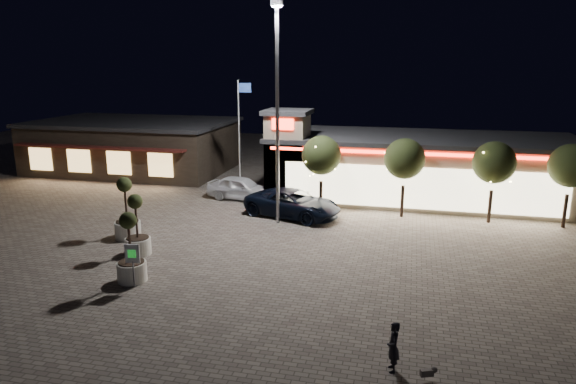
% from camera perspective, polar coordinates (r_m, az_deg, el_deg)
% --- Properties ---
extents(ground, '(90.00, 90.00, 0.00)m').
position_cam_1_polar(ground, '(23.64, -10.91, -8.73)').
color(ground, slate).
rests_on(ground, ground).
extents(retail_building, '(20.40, 8.40, 6.10)m').
position_cam_1_polar(retail_building, '(36.20, 13.67, 2.80)').
color(retail_building, gray).
rests_on(retail_building, ground).
extents(restaurant_building, '(16.40, 11.00, 4.30)m').
position_cam_1_polar(restaurant_building, '(46.57, -16.68, 5.01)').
color(restaurant_building, '#382D23').
rests_on(restaurant_building, ground).
extents(floodlight_pole, '(0.60, 0.40, 12.38)m').
position_cam_1_polar(floodlight_pole, '(28.75, -1.20, 10.02)').
color(floodlight_pole, gray).
rests_on(floodlight_pole, ground).
extents(flagpole, '(0.95, 0.10, 8.00)m').
position_cam_1_polar(flagpole, '(34.87, -5.32, 6.94)').
color(flagpole, white).
rests_on(flagpole, ground).
extents(string_tree_a, '(2.42, 2.42, 4.79)m').
position_cam_1_polar(string_tree_a, '(31.67, 3.73, 4.07)').
color(string_tree_a, '#332319').
rests_on(string_tree_a, ground).
extents(string_tree_b, '(2.42, 2.42, 4.79)m').
position_cam_1_polar(string_tree_b, '(31.22, 12.82, 3.60)').
color(string_tree_b, '#332319').
rests_on(string_tree_b, ground).
extents(string_tree_c, '(2.42, 2.42, 4.79)m').
position_cam_1_polar(string_tree_c, '(31.56, 21.94, 3.04)').
color(string_tree_c, '#332319').
rests_on(string_tree_c, ground).
extents(string_tree_d, '(2.42, 2.42, 4.79)m').
position_cam_1_polar(string_tree_d, '(32.40, 28.94, 2.55)').
color(string_tree_d, '#332319').
rests_on(string_tree_d, ground).
extents(pickup_truck, '(6.45, 4.37, 1.64)m').
position_cam_1_polar(pickup_truck, '(31.08, 0.54, -1.27)').
color(pickup_truck, black).
rests_on(pickup_truck, ground).
extents(white_sedan, '(4.91, 2.54, 1.60)m').
position_cam_1_polar(white_sedan, '(35.15, -5.25, 0.46)').
color(white_sedan, white).
rests_on(white_sedan, ground).
extents(pedestrian, '(0.49, 0.65, 1.59)m').
position_cam_1_polar(pedestrian, '(16.43, 11.62, -16.51)').
color(pedestrian, black).
rests_on(pedestrian, ground).
extents(dog, '(0.51, 0.32, 0.28)m').
position_cam_1_polar(dog, '(16.52, 15.43, -18.68)').
color(dog, '#59514C').
rests_on(dog, ground).
extents(planter_left, '(1.35, 1.35, 3.33)m').
position_cam_1_polar(planter_left, '(28.54, -17.45, -2.93)').
color(planter_left, white).
rests_on(planter_left, ground).
extents(planter_mid, '(1.25, 1.25, 3.07)m').
position_cam_1_polar(planter_mid, '(23.01, -17.03, -7.23)').
color(planter_mid, white).
rests_on(planter_mid, ground).
extents(planter_right, '(1.24, 1.24, 3.04)m').
position_cam_1_polar(planter_right, '(26.02, -16.37, -4.71)').
color(planter_right, white).
rests_on(planter_right, ground).
extents(valet_sign, '(0.62, 0.16, 1.88)m').
position_cam_1_polar(valet_sign, '(22.24, -16.90, -6.95)').
color(valet_sign, gray).
rests_on(valet_sign, ground).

